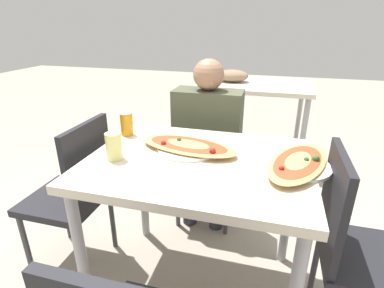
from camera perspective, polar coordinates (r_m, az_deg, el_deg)
The scene contains 11 objects.
ground_plane at distance 1.84m, azimuth 1.00°, elevation -25.31°, with size 14.00×14.00×0.00m, color #9E9384.
dining_table at distance 1.41m, azimuth 1.18°, elevation -6.36°, with size 1.01×0.77×0.78m.
chair_far_seated at distance 2.13m, azimuth 3.47°, elevation -1.26°, with size 0.40×0.40×0.90m.
chair_side_left at distance 1.77m, azimuth -21.39°, elevation -8.25°, with size 0.40×0.40×0.90m.
chair_side_right at distance 1.48m, azimuth 28.64°, elevation -16.34°, with size 0.40×0.40×0.90m.
person_seated at distance 1.97m, azimuth 2.88°, elevation 2.04°, with size 0.44×0.23×1.15m.
pizza_main at distance 1.45m, azimuth -0.77°, elevation -0.43°, with size 0.53×0.31×0.05m.
soda_can at distance 1.67m, azimuth -12.34°, elevation 3.74°, with size 0.07×0.07×0.12m.
drink_glass at distance 1.39m, azimuth -14.64°, elevation -0.43°, with size 0.07×0.07×0.12m.
pizza_second at distance 1.36m, azimuth 19.51°, elevation -3.45°, with size 0.35×0.51×0.05m.
background_table at distance 3.15m, azimuth 10.91°, elevation 10.34°, with size 1.10×0.80×0.90m.
Camera 1 is at (0.30, -1.19, 1.36)m, focal length 28.00 mm.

